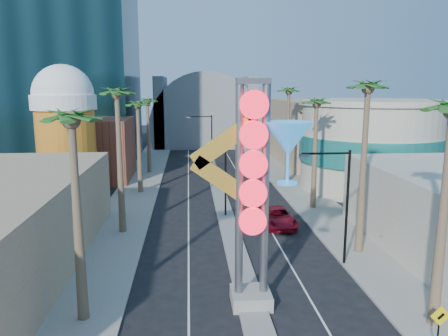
% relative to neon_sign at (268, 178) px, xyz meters
% --- Properties ---
extents(ground, '(240.00, 240.00, 0.00)m').
position_rel_neon_sign_xyz_m(ground, '(-0.82, -2.96, -7.31)').
color(ground, black).
rests_on(ground, ground).
extents(sidewalk_west, '(5.00, 100.00, 0.15)m').
position_rel_neon_sign_xyz_m(sidewalk_west, '(-10.32, 32.04, -7.23)').
color(sidewalk_west, gray).
rests_on(sidewalk_west, ground).
extents(sidewalk_east, '(5.00, 100.00, 0.15)m').
position_rel_neon_sign_xyz_m(sidewalk_east, '(8.68, 32.04, -7.23)').
color(sidewalk_east, gray).
rests_on(sidewalk_east, ground).
extents(median, '(1.60, 84.00, 0.15)m').
position_rel_neon_sign_xyz_m(median, '(-0.82, 35.04, -7.23)').
color(median, gray).
rests_on(median, ground).
extents(hotel_tower, '(20.00, 20.00, 50.00)m').
position_rel_neon_sign_xyz_m(hotel_tower, '(-22.82, 49.04, 17.69)').
color(hotel_tower, black).
rests_on(hotel_tower, ground).
extents(brick_filler_west, '(10.00, 10.00, 8.00)m').
position_rel_neon_sign_xyz_m(brick_filler_west, '(-16.82, 35.04, -3.31)').
color(brick_filler_west, brown).
rests_on(brick_filler_west, ground).
extents(filler_east, '(10.00, 20.00, 10.00)m').
position_rel_neon_sign_xyz_m(filler_east, '(15.18, 45.04, -2.31)').
color(filler_east, tan).
rests_on(filler_east, ground).
extents(beer_mug, '(7.00, 7.00, 14.50)m').
position_rel_neon_sign_xyz_m(beer_mug, '(-17.82, 27.04, 0.54)').
color(beer_mug, orange).
rests_on(beer_mug, ground).
extents(turquoise_building, '(16.60, 16.60, 10.60)m').
position_rel_neon_sign_xyz_m(turquoise_building, '(17.18, 27.04, -2.06)').
color(turquoise_building, '#B3AE97').
rests_on(turquoise_building, ground).
extents(canopy, '(22.00, 16.00, 22.00)m').
position_rel_neon_sign_xyz_m(canopy, '(-0.82, 69.04, -3.00)').
color(canopy, slate).
rests_on(canopy, ground).
extents(neon_sign, '(6.53, 2.60, 12.55)m').
position_rel_neon_sign_xyz_m(neon_sign, '(0.00, 0.00, 0.00)').
color(neon_sign, gray).
rests_on(neon_sign, ground).
extents(ped_sign, '(0.92, 0.12, 2.66)m').
position_rel_neon_sign_xyz_m(ped_sign, '(6.58, -5.99, -5.42)').
color(ped_sign, black).
rests_on(ped_sign, sidewalk_east).
extents(streetlight_0, '(3.79, 0.25, 8.00)m').
position_rel_neon_sign_xyz_m(streetlight_0, '(-0.27, 17.04, -2.43)').
color(streetlight_0, black).
rests_on(streetlight_0, ground).
extents(streetlight_1, '(3.79, 0.25, 8.00)m').
position_rel_neon_sign_xyz_m(streetlight_1, '(-1.36, 41.04, -2.43)').
color(streetlight_1, black).
rests_on(streetlight_1, ground).
extents(streetlight_2, '(3.45, 0.25, 8.00)m').
position_rel_neon_sign_xyz_m(streetlight_2, '(5.91, 5.04, -2.47)').
color(streetlight_2, black).
rests_on(streetlight_2, ground).
extents(palm_0, '(2.40, 2.40, 11.70)m').
position_rel_neon_sign_xyz_m(palm_0, '(-9.82, -0.96, 2.62)').
color(palm_0, brown).
rests_on(palm_0, ground).
extents(palm_1, '(2.40, 2.40, 12.70)m').
position_rel_neon_sign_xyz_m(palm_1, '(-9.82, 13.04, 3.52)').
color(palm_1, brown).
rests_on(palm_1, ground).
extents(palm_2, '(2.40, 2.40, 11.20)m').
position_rel_neon_sign_xyz_m(palm_2, '(-9.82, 27.04, 2.17)').
color(palm_2, brown).
rests_on(palm_2, ground).
extents(palm_3, '(2.40, 2.40, 11.20)m').
position_rel_neon_sign_xyz_m(palm_3, '(-9.82, 39.04, 2.17)').
color(palm_3, brown).
rests_on(palm_3, ground).
extents(palm_5, '(2.40, 2.40, 13.20)m').
position_rel_neon_sign_xyz_m(palm_5, '(8.18, 7.04, 3.96)').
color(palm_5, brown).
rests_on(palm_5, ground).
extents(palm_6, '(2.40, 2.40, 11.70)m').
position_rel_neon_sign_xyz_m(palm_6, '(8.18, 19.04, 2.62)').
color(palm_6, brown).
rests_on(palm_6, ground).
extents(palm_7, '(2.40, 2.40, 12.70)m').
position_rel_neon_sign_xyz_m(palm_7, '(8.18, 31.04, 3.52)').
color(palm_7, brown).
rests_on(palm_7, ground).
extents(red_pickup, '(2.99, 5.87, 1.59)m').
position_rel_neon_sign_xyz_m(red_pickup, '(3.48, 13.93, -6.51)').
color(red_pickup, maroon).
rests_on(red_pickup, ground).
extents(pedestrian_a, '(0.78, 0.59, 1.93)m').
position_rel_neon_sign_xyz_m(pedestrian_a, '(10.29, 11.37, -6.19)').
color(pedestrian_a, gray).
rests_on(pedestrian_a, sidewalk_east).
extents(pedestrian_b, '(0.94, 0.79, 1.73)m').
position_rel_neon_sign_xyz_m(pedestrian_b, '(10.41, 7.56, -6.29)').
color(pedestrian_b, gray).
rests_on(pedestrian_b, sidewalk_east).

